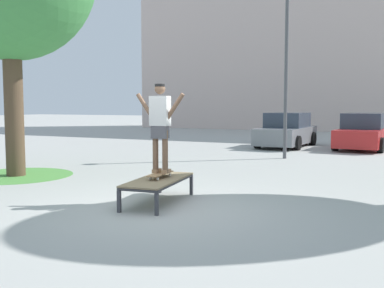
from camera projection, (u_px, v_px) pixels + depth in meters
ground_plane at (162, 210)px, 8.00m from camera, size 120.00×120.00×0.00m
building_facade at (354, 18)px, 31.53m from camera, size 32.19×4.00×15.83m
skate_box at (158, 181)px, 8.51m from camera, size 0.98×1.98×0.46m
skateboard at (160, 174)px, 8.60m from camera, size 0.26×0.81×0.09m
skater at (160, 122)px, 8.51m from camera, size 1.00×0.30×1.69m
grass_patch_near_left at (16, 175)px, 11.84m from camera, size 2.90×2.90×0.01m
car_grey at (287, 131)px, 19.93m from camera, size 2.10×4.29×1.50m
car_red at (363, 133)px, 18.89m from camera, size 2.17×4.32×1.50m
light_post at (287, 46)px, 15.27m from camera, size 0.36×0.36×5.83m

